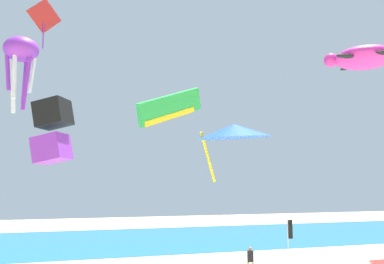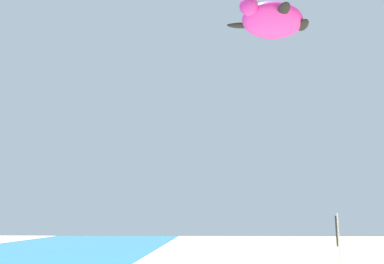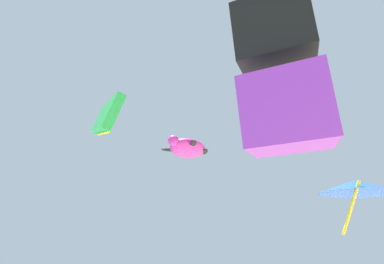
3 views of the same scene
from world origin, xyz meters
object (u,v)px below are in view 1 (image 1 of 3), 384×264
Objects in this scene: kite_diamond_red at (44,18)px; kite_box_black at (53,131)px; kite_delta_blue at (234,131)px; kite_octopus_purple at (21,53)px; banner_flag at (289,242)px; kite_parafoil_green at (170,107)px; person_beachcomber at (250,258)px; kite_turtle_magenta at (363,58)px.

kite_box_black is at bearing -113.87° from kite_diamond_red.
kite_octopus_purple is (-9.81, 13.89, 6.78)m from kite_delta_blue.
banner_flag is 0.65× the size of kite_parafoil_green.
kite_octopus_purple is (-2.38, 7.18, 6.24)m from kite_box_black.
kite_box_black reaches higher than person_beachcomber.
kite_octopus_purple reaches higher than kite_turtle_magenta.
kite_parafoil_green is at bearing 19.73° from kite_turtle_magenta.
kite_turtle_magenta is at bearing 79.97° from kite_delta_blue.
banner_flag reaches higher than person_beachcomber.
kite_delta_blue is at bearing 69.73° from kite_turtle_magenta.
kite_diamond_red is 0.88× the size of kite_parafoil_green.
person_beachcomber is 15.87m from kite_turtle_magenta.
kite_turtle_magenta is at bearing -60.86° from kite_box_black.
banner_flag is at bearing -65.17° from kite_box_black.
kite_delta_blue is 1.30× the size of kite_box_black.
kite_box_black is (-11.90, -1.14, 7.30)m from person_beachcomber.
kite_parafoil_green is (0.40, 12.03, 3.26)m from kite_delta_blue.
kite_diamond_red reaches higher than kite_box_black.
kite_delta_blue is at bearing 116.44° from kite_octopus_purple.
kite_box_black is 9.81m from kite_octopus_purple.
kite_diamond_red is 0.90× the size of kite_octopus_purple.
kite_parafoil_green is at bearing -27.27° from kite_box_black.
kite_box_black reaches higher than kite_delta_blue.
kite_box_black is at bearing 176.34° from banner_flag.
kite_octopus_purple reaches higher than person_beachcomber.
kite_diamond_red is 27.02m from kite_delta_blue.
kite_box_black is at bearing 42.34° from kite_turtle_magenta.
kite_delta_blue is at bearing 95.10° from person_beachcomber.
kite_diamond_red is (-14.79, 16.28, 18.41)m from banner_flag.
kite_turtle_magenta reaches higher than kite_box_black.
kite_delta_blue is 0.87× the size of kite_octopus_purple.
kite_parafoil_green is (-5.62, 6.18, 8.87)m from banner_flag.
kite_octopus_purple is (-1.03, -8.23, -6.01)m from kite_diamond_red.
kite_turtle_magenta is at bearing -63.76° from kite_diamond_red.
kite_parafoil_green is at bearing 132.25° from banner_flag.
kite_turtle_magenta reaches higher than kite_parafoil_green.
kite_diamond_red reaches higher than person_beachcomber.
kite_turtle_magenta is (21.80, -15.19, -6.21)m from kite_diamond_red.
kite_diamond_red is 10.25m from kite_octopus_purple.
person_beachcomber is at bearing -76.01° from kite_diamond_red.
kite_box_black is at bearing 99.56° from kite_octopus_purple.
banner_flag is at bearing -76.63° from kite_diamond_red.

